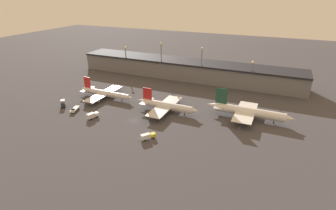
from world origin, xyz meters
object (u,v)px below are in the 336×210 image
(airplane_0, at_px, (105,93))
(airplane_1, at_px, (167,106))
(airplane_2, at_px, (248,112))
(service_vehicle_1, at_px, (92,115))
(service_vehicle_2, at_px, (63,103))
(service_vehicle_3, at_px, (75,109))
(service_vehicle_0, at_px, (148,136))

(airplane_0, relative_size, airplane_1, 1.07)
(airplane_2, height_order, service_vehicle_1, airplane_2)
(airplane_0, distance_m, service_vehicle_2, 25.29)
(service_vehicle_2, xyz_separation_m, service_vehicle_3, (10.23, -2.08, -0.95))
(airplane_2, distance_m, service_vehicle_0, 54.81)
(airplane_0, distance_m, service_vehicle_3, 23.35)
(airplane_0, distance_m, service_vehicle_0, 57.47)
(airplane_2, height_order, service_vehicle_3, airplane_2)
(airplane_0, bearing_deg, airplane_1, -3.55)
(service_vehicle_0, bearing_deg, airplane_2, -7.88)
(airplane_0, height_order, service_vehicle_1, airplane_0)
(airplane_0, relative_size, service_vehicle_3, 4.87)
(airplane_0, bearing_deg, service_vehicle_2, -123.89)
(service_vehicle_1, bearing_deg, service_vehicle_0, -84.97)
(airplane_2, distance_m, service_vehicle_3, 93.87)
(airplane_0, bearing_deg, service_vehicle_3, -99.50)
(airplane_0, distance_m, service_vehicle_1, 28.28)
(airplane_0, xyz_separation_m, airplane_1, (42.94, -3.09, 0.44))
(service_vehicle_2, bearing_deg, airplane_0, 102.51)
(service_vehicle_1, bearing_deg, service_vehicle_2, 94.07)
(service_vehicle_1, bearing_deg, service_vehicle_3, 93.73)
(airplane_1, relative_size, service_vehicle_3, 4.55)
(airplane_0, distance_m, airplane_1, 43.05)
(service_vehicle_1, bearing_deg, airplane_2, -50.66)
(service_vehicle_0, bearing_deg, service_vehicle_1, 115.51)
(airplane_1, xyz_separation_m, service_vehicle_3, (-47.01, -19.83, -2.28))
(airplane_1, bearing_deg, airplane_2, 12.63)
(service_vehicle_1, bearing_deg, airplane_0, 38.31)
(airplane_0, bearing_deg, service_vehicle_1, -67.16)
(airplane_2, height_order, service_vehicle_0, airplane_2)
(service_vehicle_0, height_order, service_vehicle_1, service_vehicle_1)
(airplane_1, distance_m, service_vehicle_3, 51.07)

